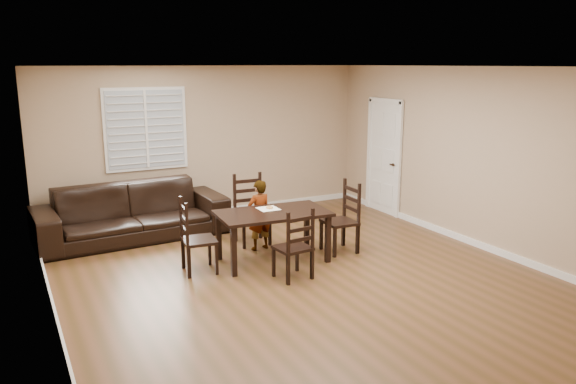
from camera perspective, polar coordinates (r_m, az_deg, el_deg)
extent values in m
plane|color=brown|center=(7.46, 1.24, -8.59)|extent=(7.00, 7.00, 0.00)
cube|color=tan|center=(10.24, -8.20, 5.02)|extent=(6.00, 0.04, 2.70)
cube|color=tan|center=(4.45, 23.67, -6.39)|extent=(6.00, 0.04, 2.70)
cube|color=tan|center=(6.25, -23.61, -1.00)|extent=(0.04, 7.00, 2.70)
cube|color=tan|center=(8.90, 18.52, 3.29)|extent=(0.04, 7.00, 2.70)
cube|color=white|center=(6.94, 1.35, 12.62)|extent=(6.00, 7.00, 0.04)
cube|color=white|center=(9.85, -14.23, 6.21)|extent=(1.40, 0.08, 1.40)
cube|color=white|center=(10.55, 9.72, 3.42)|extent=(0.06, 0.94, 2.05)
cylinder|color=#332114|center=(10.32, 10.58, 2.74)|extent=(0.06, 0.06, 0.02)
cube|color=white|center=(10.49, -7.95, -2.04)|extent=(6.00, 0.03, 0.10)
cube|color=white|center=(6.66, -22.45, -11.91)|extent=(0.03, 7.00, 0.10)
cube|color=white|center=(9.18, 17.87, -4.73)|extent=(0.03, 7.00, 0.10)
cube|color=black|center=(7.83, -1.56, -2.17)|extent=(1.60, 0.98, 0.04)
cube|color=black|center=(7.40, -5.54, -6.06)|extent=(0.08, 0.08, 0.68)
cube|color=black|center=(7.89, 4.07, -4.79)|extent=(0.08, 0.08, 0.68)
cube|color=black|center=(8.04, -7.06, -4.53)|extent=(0.08, 0.08, 0.68)
cube|color=black|center=(8.50, 1.91, -3.47)|extent=(0.08, 0.08, 0.68)
cube|color=black|center=(8.67, -3.65, -2.29)|extent=(0.51, 0.48, 0.04)
cube|color=black|center=(8.84, -4.12, -1.50)|extent=(0.49, 0.07, 1.08)
cube|color=black|center=(8.49, -4.50, -4.34)|extent=(0.05, 0.05, 0.44)
cube|color=black|center=(8.64, -1.86, -4.01)|extent=(0.05, 0.05, 0.44)
cube|color=black|center=(8.85, -5.35, -3.65)|extent=(0.05, 0.05, 0.44)
cube|color=black|center=(8.98, -2.80, -3.34)|extent=(0.05, 0.05, 0.44)
cube|color=black|center=(7.29, 0.48, -5.70)|extent=(0.46, 0.44, 0.04)
cube|color=black|center=(7.13, 1.29, -5.58)|extent=(0.43, 0.08, 0.95)
cube|color=black|center=(7.59, 0.93, -6.64)|extent=(0.04, 0.04, 0.39)
cube|color=black|center=(7.40, -1.47, -7.16)|extent=(0.04, 0.04, 0.39)
cube|color=black|center=(7.33, 2.44, -7.38)|extent=(0.04, 0.04, 0.39)
cube|color=black|center=(7.13, -0.01, -7.96)|extent=(0.04, 0.04, 0.39)
cube|color=black|center=(7.60, -9.02, -4.88)|extent=(0.47, 0.50, 0.04)
cube|color=black|center=(7.54, -10.47, -4.52)|extent=(0.09, 0.46, 1.01)
cube|color=black|center=(7.52, -7.27, -6.83)|extent=(0.04, 0.04, 0.41)
cube|color=black|center=(7.89, -7.98, -5.91)|extent=(0.04, 0.04, 0.41)
cube|color=black|center=(7.45, -10.00, -7.12)|extent=(0.04, 0.04, 0.41)
cube|color=black|center=(7.82, -10.58, -6.18)|extent=(0.04, 0.04, 0.41)
cube|color=black|center=(8.32, 5.25, -3.05)|extent=(0.47, 0.50, 0.04)
cube|color=black|center=(8.40, 6.44, -2.40)|extent=(0.06, 0.48, 1.06)
cube|color=black|center=(8.47, 3.40, -4.40)|extent=(0.04, 0.04, 0.43)
cube|color=black|center=(8.13, 4.77, -5.18)|extent=(0.04, 0.04, 0.43)
cube|color=black|center=(8.65, 5.63, -4.07)|extent=(0.04, 0.04, 0.43)
cube|color=black|center=(8.32, 7.06, -4.81)|extent=(0.04, 0.04, 0.43)
imported|color=gray|center=(8.37, -2.95, -2.36)|extent=(0.42, 0.31, 1.06)
cube|color=silver|center=(7.98, -2.02, -1.71)|extent=(0.28, 0.28, 0.00)
torus|color=#BD8243|center=(7.98, -1.89, -1.57)|extent=(0.10, 0.10, 0.03)
torus|color=white|center=(7.98, -1.89, -1.49)|extent=(0.09, 0.09, 0.02)
imported|color=black|center=(9.25, -15.57, -1.99)|extent=(3.00, 1.30, 0.86)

